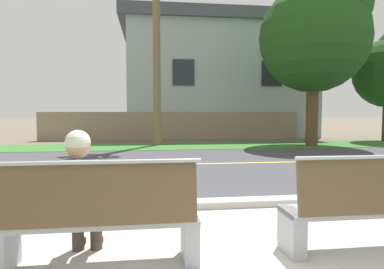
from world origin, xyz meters
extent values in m
plane|color=#665B4C|center=(0.00, 8.00, 0.00)|extent=(140.00, 140.00, 0.00)
cube|color=#B7B2A8|center=(0.00, 0.40, 0.01)|extent=(44.00, 3.60, 0.01)
cube|color=#ADA89E|center=(0.00, 2.35, 0.06)|extent=(44.00, 0.30, 0.11)
cube|color=#424247|center=(0.00, 6.50, 0.00)|extent=(52.00, 8.00, 0.01)
cube|color=#E0CC4C|center=(0.00, 6.50, 0.01)|extent=(48.00, 0.14, 0.01)
cube|color=#38702D|center=(0.00, 11.31, 0.01)|extent=(48.00, 2.80, 0.02)
cube|color=#9EA0A8|center=(-2.15, 0.60, 0.23)|extent=(0.14, 0.40, 0.45)
cube|color=#9EA0A8|center=(-0.50, 0.60, 0.23)|extent=(0.14, 0.40, 0.45)
cube|color=#9EA0A8|center=(-1.33, 0.60, 0.42)|extent=(1.78, 0.44, 0.05)
cube|color=brown|center=(-1.33, 0.40, 0.71)|extent=(1.71, 0.12, 0.52)
cylinder|color=#9EA0A8|center=(-1.33, 0.39, 0.99)|extent=(1.78, 0.04, 0.04)
cube|color=#9EA0A8|center=(0.50, 0.60, 0.23)|extent=(0.14, 0.40, 0.45)
cube|color=#9EA0A8|center=(1.33, 0.60, 0.42)|extent=(1.78, 0.44, 0.05)
cube|color=brown|center=(1.33, 0.40, 0.71)|extent=(1.71, 0.12, 0.52)
cylinder|color=#47382D|center=(-1.60, 0.79, 0.51)|extent=(0.15, 0.42, 0.15)
cylinder|color=#47382D|center=(-1.42, 0.79, 0.51)|extent=(0.15, 0.42, 0.15)
cylinder|color=#47382D|center=(-1.60, 0.98, 0.21)|extent=(0.12, 0.12, 0.43)
cube|color=black|center=(-1.60, 1.06, 0.04)|extent=(0.09, 0.24, 0.07)
cylinder|color=#47382D|center=(-1.42, 0.98, 0.21)|extent=(0.12, 0.12, 0.43)
cube|color=black|center=(-1.42, 1.06, 0.04)|extent=(0.09, 0.24, 0.07)
cube|color=gray|center=(-1.51, 0.60, 0.71)|extent=(0.34, 0.20, 0.52)
cylinder|color=gray|center=(-1.73, 0.62, 0.73)|extent=(0.09, 0.09, 0.46)
cylinder|color=gray|center=(-1.30, 0.62, 0.73)|extent=(0.09, 0.09, 0.46)
sphere|color=tan|center=(-1.51, 0.61, 1.10)|extent=(0.21, 0.21, 0.21)
sphere|color=beige|center=(-1.51, 0.61, 1.14)|extent=(0.22, 0.22, 0.22)
cylinder|color=brown|center=(5.87, 10.84, 1.38)|extent=(0.49, 0.49, 2.75)
sphere|color=#1E4719|center=(5.87, 10.84, 4.40)|extent=(4.40, 4.40, 4.40)
sphere|color=#1E4719|center=(6.42, 10.51, 5.72)|extent=(3.08, 3.08, 3.08)
cylinder|color=brown|center=(-0.47, 11.87, 4.41)|extent=(0.32, 0.32, 8.82)
cube|color=gray|center=(0.41, 14.74, 0.70)|extent=(13.00, 0.36, 1.40)
cube|color=#A3ADB2|center=(3.26, 17.94, 3.07)|extent=(10.26, 6.40, 6.14)
cube|color=#474C56|center=(3.26, 17.94, 6.44)|extent=(11.09, 6.91, 0.60)
cube|color=#232833|center=(0.95, 14.71, 3.38)|extent=(1.10, 0.06, 1.30)
cube|color=#232833|center=(5.57, 14.71, 3.38)|extent=(1.10, 0.06, 1.30)
camera|label=1|loc=(-0.90, -2.55, 1.41)|focal=32.10mm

